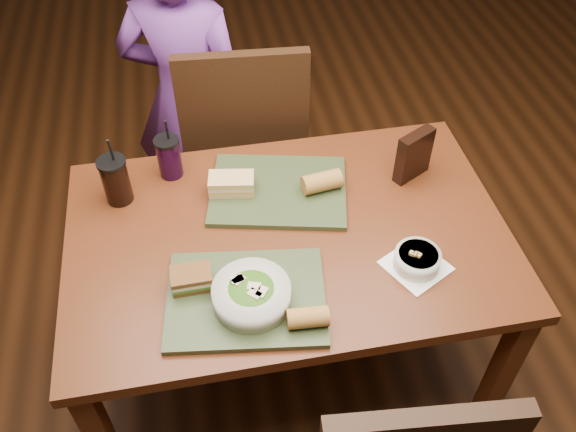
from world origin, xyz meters
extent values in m
plane|color=#381C0B|center=(0.00, 0.00, 0.00)|extent=(6.00, 6.00, 0.00)
cube|color=#522510|center=(0.60, -0.38, 0.35)|extent=(0.06, 0.06, 0.71)
cube|color=#522510|center=(-0.60, 0.38, 0.35)|extent=(0.06, 0.06, 0.71)
cube|color=#522510|center=(0.60, 0.38, 0.35)|extent=(0.06, 0.06, 0.71)
cube|color=#522510|center=(0.00, 0.00, 0.73)|extent=(1.30, 0.85, 0.04)
cube|color=black|center=(-0.06, 0.73, 0.48)|extent=(0.48, 0.48, 0.04)
cube|color=black|center=(-0.06, 0.53, 0.77)|extent=(0.45, 0.08, 0.54)
cube|color=black|center=(-0.25, 0.54, 0.23)|extent=(0.04, 0.04, 0.46)
cube|color=black|center=(0.14, 0.54, 0.23)|extent=(0.04, 0.04, 0.46)
cube|color=black|center=(-0.25, 0.92, 0.23)|extent=(0.04, 0.04, 0.46)
cube|color=black|center=(0.14, 0.92, 0.23)|extent=(0.04, 0.04, 0.46)
imported|color=#6A3188|center=(-0.24, 0.81, 0.69)|extent=(0.58, 0.48, 1.38)
cube|color=#2E3B1F|center=(-0.16, -0.22, 0.76)|extent=(0.46, 0.37, 0.02)
cube|color=#2E3B1F|center=(0.00, 0.17, 0.76)|extent=(0.48, 0.40, 0.02)
cylinder|color=silver|center=(-0.14, -0.24, 0.80)|extent=(0.21, 0.21, 0.06)
ellipsoid|color=#427219|center=(-0.14, -0.24, 0.81)|extent=(0.17, 0.17, 0.05)
cube|color=beige|center=(-0.13, -0.24, 0.83)|extent=(0.04, 0.03, 0.01)
cube|color=beige|center=(-0.14, -0.27, 0.83)|extent=(0.04, 0.04, 0.01)
cube|color=beige|center=(-0.17, -0.21, 0.83)|extent=(0.04, 0.03, 0.01)
cube|color=beige|center=(-0.17, -0.21, 0.83)|extent=(0.04, 0.04, 0.01)
cube|color=beige|center=(-0.12, -0.26, 0.83)|extent=(0.04, 0.04, 0.01)
cube|color=white|center=(0.33, -0.19, 0.75)|extent=(0.21, 0.21, 0.00)
cylinder|color=silver|center=(0.33, -0.19, 0.78)|extent=(0.13, 0.13, 0.05)
cylinder|color=black|center=(0.33, -0.19, 0.80)|extent=(0.11, 0.11, 0.01)
cube|color=#B28947|center=(0.31, -0.19, 0.81)|extent=(0.02, 0.02, 0.01)
cube|color=#B28947|center=(0.33, -0.20, 0.81)|extent=(0.02, 0.02, 0.01)
cube|color=#B28947|center=(0.32, -0.20, 0.81)|extent=(0.01, 0.01, 0.01)
cube|color=#593819|center=(-0.29, -0.16, 0.78)|extent=(0.11, 0.08, 0.01)
cube|color=#3F721E|center=(-0.29, -0.16, 0.79)|extent=(0.11, 0.08, 0.01)
cube|color=beige|center=(-0.29, -0.16, 0.80)|extent=(0.11, 0.08, 0.01)
cube|color=#593819|center=(-0.29, -0.16, 0.81)|extent=(0.11, 0.08, 0.01)
cube|color=tan|center=(-0.14, 0.19, 0.78)|extent=(0.15, 0.10, 0.02)
cube|color=orange|center=(-0.14, 0.19, 0.79)|extent=(0.15, 0.10, 0.01)
cube|color=beige|center=(-0.14, 0.19, 0.80)|extent=(0.15, 0.10, 0.01)
cube|color=tan|center=(-0.14, 0.19, 0.81)|extent=(0.15, 0.10, 0.02)
cylinder|color=#AD7533|center=(-0.01, -0.34, 0.79)|extent=(0.11, 0.06, 0.05)
cylinder|color=#AD7533|center=(0.13, 0.15, 0.80)|extent=(0.13, 0.08, 0.06)
cylinder|color=black|center=(-0.49, 0.24, 0.82)|extent=(0.08, 0.08, 0.15)
cylinder|color=black|center=(-0.49, 0.24, 0.90)|extent=(0.09, 0.09, 0.01)
cylinder|color=black|center=(-0.48, 0.24, 0.94)|extent=(0.01, 0.02, 0.09)
cylinder|color=black|center=(-0.32, 0.32, 0.82)|extent=(0.08, 0.08, 0.13)
cylinder|color=black|center=(-0.32, 0.32, 0.89)|extent=(0.08, 0.08, 0.01)
cylinder|color=black|center=(-0.31, 0.32, 0.92)|extent=(0.01, 0.02, 0.09)
cube|color=black|center=(0.44, 0.18, 0.83)|extent=(0.13, 0.10, 0.17)
camera|label=1|loc=(-0.22, -1.20, 2.08)|focal=38.00mm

